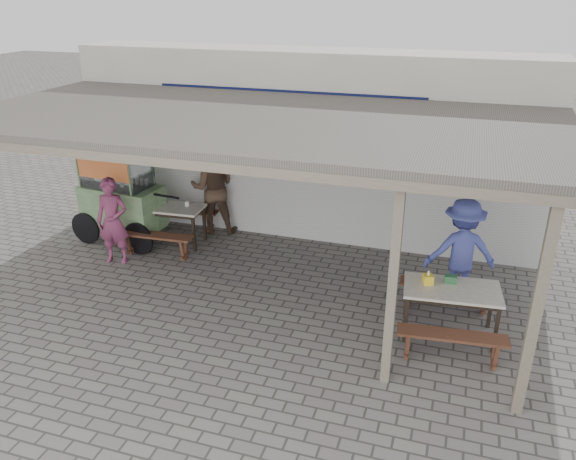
{
  "coord_description": "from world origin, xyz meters",
  "views": [
    {
      "loc": [
        2.92,
        -6.74,
        4.57
      ],
      "look_at": [
        0.5,
        0.9,
        1.07
      ],
      "focal_mm": 35.0,
      "sensor_mm": 36.0,
      "label": 1
    }
  ],
  "objects_px": {
    "table_right": "(452,293)",
    "patron_wall_side": "(213,188)",
    "bench_right_wall": "(447,290)",
    "patron_right_table": "(461,251)",
    "tissue_box": "(428,279)",
    "patron_street_side": "(113,221)",
    "bench_left_street": "(157,240)",
    "donation_box": "(450,279)",
    "bench_right_street": "(451,342)",
    "table_left": "(170,211)",
    "condiment_jar": "(187,204)",
    "bench_left_wall": "(185,215)",
    "condiment_bowl": "(162,202)",
    "vendor_cart": "(121,194)"
  },
  "relations": [
    {
      "from": "table_right",
      "to": "bench_right_street",
      "type": "xyz_separation_m",
      "value": [
        0.06,
        -0.68,
        -0.34
      ]
    },
    {
      "from": "patron_wall_side",
      "to": "donation_box",
      "type": "distance_m",
      "value": 5.14
    },
    {
      "from": "bench_left_street",
      "to": "patron_right_table",
      "type": "distance_m",
      "value": 5.28
    },
    {
      "from": "patron_street_side",
      "to": "donation_box",
      "type": "xyz_separation_m",
      "value": [
        5.75,
        -0.44,
        0.02
      ]
    },
    {
      "from": "patron_street_side",
      "to": "patron_wall_side",
      "type": "bearing_deg",
      "value": 47.73
    },
    {
      "from": "bench_left_street",
      "to": "patron_wall_side",
      "type": "xyz_separation_m",
      "value": [
        0.51,
        1.41,
        0.59
      ]
    },
    {
      "from": "bench_left_wall",
      "to": "table_left",
      "type": "bearing_deg",
      "value": -90.0
    },
    {
      "from": "bench_right_wall",
      "to": "patron_right_table",
      "type": "bearing_deg",
      "value": 64.51
    },
    {
      "from": "table_left",
      "to": "condiment_jar",
      "type": "relative_size",
      "value": 14.42
    },
    {
      "from": "condiment_bowl",
      "to": "tissue_box",
      "type": "bearing_deg",
      "value": -18.23
    },
    {
      "from": "tissue_box",
      "to": "bench_right_street",
      "type": "bearing_deg",
      "value": -60.31
    },
    {
      "from": "table_right",
      "to": "patron_street_side",
      "type": "distance_m",
      "value": 5.82
    },
    {
      "from": "condiment_jar",
      "to": "bench_left_wall",
      "type": "bearing_deg",
      "value": 123.27
    },
    {
      "from": "bench_left_street",
      "to": "donation_box",
      "type": "distance_m",
      "value": 5.23
    },
    {
      "from": "bench_right_wall",
      "to": "condiment_bowl",
      "type": "xyz_separation_m",
      "value": [
        -5.38,
        1.04,
        0.44
      ]
    },
    {
      "from": "bench_right_street",
      "to": "condiment_bowl",
      "type": "height_order",
      "value": "condiment_bowl"
    },
    {
      "from": "patron_right_table",
      "to": "bench_left_wall",
      "type": "bearing_deg",
      "value": -27.33
    },
    {
      "from": "patron_wall_side",
      "to": "bench_right_wall",
      "type": "bearing_deg",
      "value": 142.19
    },
    {
      "from": "donation_box",
      "to": "bench_left_street",
      "type": "bearing_deg",
      "value": 171.01
    },
    {
      "from": "patron_street_side",
      "to": "patron_wall_side",
      "type": "xyz_separation_m",
      "value": [
        1.12,
        1.78,
        0.14
      ]
    },
    {
      "from": "table_left",
      "to": "patron_wall_side",
      "type": "distance_m",
      "value": 0.98
    },
    {
      "from": "bench_right_street",
      "to": "bench_right_wall",
      "type": "relative_size",
      "value": 1.0
    },
    {
      "from": "tissue_box",
      "to": "patron_street_side",
      "type": "bearing_deg",
      "value": 174.12
    },
    {
      "from": "condiment_jar",
      "to": "vendor_cart",
      "type": "bearing_deg",
      "value": -166.32
    },
    {
      "from": "vendor_cart",
      "to": "patron_wall_side",
      "type": "bearing_deg",
      "value": 37.7
    },
    {
      "from": "table_right",
      "to": "condiment_bowl",
      "type": "distance_m",
      "value": 5.71
    },
    {
      "from": "vendor_cart",
      "to": "condiment_jar",
      "type": "xyz_separation_m",
      "value": [
        1.23,
        0.3,
        -0.15
      ]
    },
    {
      "from": "patron_right_table",
      "to": "tissue_box",
      "type": "relative_size",
      "value": 12.59
    },
    {
      "from": "table_left",
      "to": "patron_street_side",
      "type": "xyz_separation_m",
      "value": [
        -0.56,
        -1.01,
        0.12
      ]
    },
    {
      "from": "patron_right_table",
      "to": "condiment_bowl",
      "type": "distance_m",
      "value": 5.56
    },
    {
      "from": "bench_right_wall",
      "to": "vendor_cart",
      "type": "relative_size",
      "value": 0.64
    },
    {
      "from": "patron_wall_side",
      "to": "donation_box",
      "type": "xyz_separation_m",
      "value": [
        4.63,
        -2.22,
        -0.12
      ]
    },
    {
      "from": "bench_left_wall",
      "to": "patron_wall_side",
      "type": "distance_m",
      "value": 0.85
    },
    {
      "from": "patron_right_table",
      "to": "tissue_box",
      "type": "distance_m",
      "value": 1.1
    },
    {
      "from": "patron_right_table",
      "to": "tissue_box",
      "type": "bearing_deg",
      "value": 53.34
    },
    {
      "from": "bench_left_street",
      "to": "bench_right_street",
      "type": "height_order",
      "value": "same"
    },
    {
      "from": "table_left",
      "to": "bench_left_wall",
      "type": "xyz_separation_m",
      "value": [
        -0.04,
        0.64,
        -0.33
      ]
    },
    {
      "from": "bench_left_wall",
      "to": "vendor_cart",
      "type": "height_order",
      "value": "vendor_cart"
    },
    {
      "from": "table_right",
      "to": "patron_wall_side",
      "type": "bearing_deg",
      "value": 147.57
    },
    {
      "from": "bench_right_street",
      "to": "vendor_cart",
      "type": "height_order",
      "value": "vendor_cart"
    },
    {
      "from": "bench_left_street",
      "to": "condiment_jar",
      "type": "relative_size",
      "value": 15.29
    },
    {
      "from": "bench_left_street",
      "to": "condiment_bowl",
      "type": "relative_size",
      "value": 6.28
    },
    {
      "from": "bench_right_wall",
      "to": "patron_right_table",
      "type": "height_order",
      "value": "patron_right_table"
    },
    {
      "from": "tissue_box",
      "to": "bench_left_street",
      "type": "bearing_deg",
      "value": 169.08
    },
    {
      "from": "bench_left_street",
      "to": "table_right",
      "type": "height_order",
      "value": "table_right"
    },
    {
      "from": "bench_left_street",
      "to": "bench_right_wall",
      "type": "xyz_separation_m",
      "value": [
        5.12,
        -0.29,
        0.0
      ]
    },
    {
      "from": "vendor_cart",
      "to": "patron_street_side",
      "type": "xyz_separation_m",
      "value": [
        0.37,
        -0.84,
        -0.16
      ]
    },
    {
      "from": "table_left",
      "to": "bench_right_street",
      "type": "height_order",
      "value": "table_left"
    },
    {
      "from": "bench_left_wall",
      "to": "bench_right_wall",
      "type": "bearing_deg",
      "value": -20.36
    },
    {
      "from": "bench_right_street",
      "to": "donation_box",
      "type": "relative_size",
      "value": 8.52
    }
  ]
}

